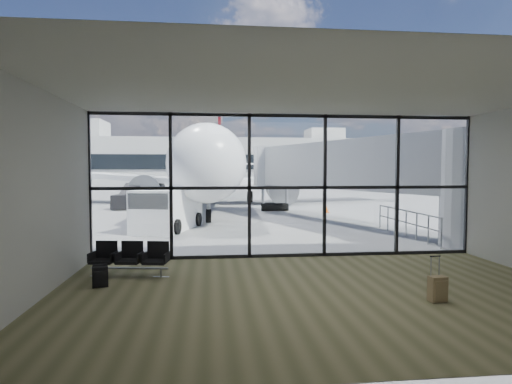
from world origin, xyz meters
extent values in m
plane|color=slate|center=(0.00, 40.00, 0.00)|extent=(220.00, 220.00, 0.00)
cube|color=brown|center=(0.00, -4.00, 0.01)|extent=(12.00, 8.00, 0.01)
cube|color=silver|center=(0.00, -4.00, 4.50)|extent=(12.00, 8.00, 0.02)
cube|color=beige|center=(0.00, -8.00, 2.25)|extent=(12.00, 0.02, 4.50)
cube|color=beige|center=(-6.00, -4.00, 2.25)|extent=(0.02, 8.00, 4.50)
cube|color=white|center=(0.00, 0.00, 2.25)|extent=(12.00, 0.04, 4.50)
cube|color=black|center=(0.00, 0.00, 0.06)|extent=(12.00, 0.12, 0.10)
cube|color=black|center=(0.00, 0.00, 2.20)|extent=(12.00, 0.12, 0.10)
cube|color=black|center=(0.00, 0.00, 4.44)|extent=(12.00, 0.12, 0.10)
cube|color=black|center=(-6.00, 0.00, 2.25)|extent=(0.10, 0.12, 4.50)
cube|color=black|center=(-3.60, 0.00, 2.25)|extent=(0.10, 0.12, 4.50)
cube|color=black|center=(-1.20, 0.00, 2.25)|extent=(0.10, 0.12, 4.50)
cube|color=black|center=(1.20, 0.00, 2.25)|extent=(0.10, 0.12, 4.50)
cube|color=black|center=(3.60, 0.00, 2.25)|extent=(0.10, 0.12, 4.50)
cube|color=black|center=(6.00, 0.00, 2.25)|extent=(0.10, 0.12, 4.50)
cylinder|color=#999B9E|center=(7.20, 1.00, 2.10)|extent=(2.80, 2.80, 4.20)
cube|color=#999B9E|center=(4.55, 8.00, 3.00)|extent=(7.45, 14.81, 2.40)
cube|color=#999B9E|center=(1.90, 15.00, 3.00)|extent=(2.60, 2.20, 2.60)
cylinder|color=gray|center=(1.10, 15.00, 0.90)|extent=(0.20, 0.20, 1.80)
cylinder|color=gray|center=(2.70, 15.00, 0.90)|extent=(0.20, 0.20, 1.80)
cylinder|color=black|center=(1.90, 15.00, 0.25)|extent=(1.80, 0.56, 0.56)
cylinder|color=gray|center=(5.60, 0.80, 0.55)|extent=(0.06, 0.06, 1.10)
cylinder|color=gray|center=(5.60, 1.70, 0.55)|extent=(0.06, 0.06, 1.10)
cylinder|color=gray|center=(5.60, 2.60, 0.55)|extent=(0.06, 0.06, 1.10)
cylinder|color=gray|center=(5.60, 3.50, 0.55)|extent=(0.06, 0.06, 1.10)
cylinder|color=gray|center=(5.60, 4.40, 0.55)|extent=(0.06, 0.06, 1.10)
cylinder|color=gray|center=(5.60, 5.30, 0.55)|extent=(0.06, 0.06, 1.10)
cylinder|color=gray|center=(5.60, 6.20, 0.55)|extent=(0.06, 0.06, 1.10)
cylinder|color=gray|center=(5.60, 3.50, 1.08)|extent=(0.06, 5.40, 0.06)
cylinder|color=gray|center=(5.60, 3.50, 0.60)|extent=(0.06, 5.40, 0.06)
cube|color=#ABABA6|center=(0.00, 62.00, 4.00)|extent=(80.00, 12.00, 8.00)
cube|color=black|center=(0.00, 55.90, 4.00)|extent=(80.00, 0.20, 2.40)
cube|color=#ABABA6|center=(-25.00, 62.00, 9.50)|extent=(10.00, 8.00, 3.00)
cube|color=#ABABA6|center=(18.00, 62.00, 9.00)|extent=(6.00, 6.00, 2.00)
cylinder|color=#382619|center=(-39.00, 72.00, 1.53)|extent=(0.50, 0.50, 3.06)
sphere|color=black|center=(-39.00, 72.00, 5.27)|extent=(5.61, 5.61, 5.61)
cylinder|color=#382619|center=(-33.00, 72.00, 1.71)|extent=(0.50, 0.50, 3.42)
sphere|color=black|center=(-33.00, 72.00, 5.89)|extent=(6.27, 6.27, 6.27)
cylinder|color=#382619|center=(-27.00, 72.00, 1.35)|extent=(0.50, 0.50, 2.70)
sphere|color=black|center=(-27.00, 72.00, 4.65)|extent=(4.95, 4.95, 4.95)
cylinder|color=#382619|center=(-21.00, 72.00, 1.53)|extent=(0.50, 0.50, 3.06)
sphere|color=black|center=(-21.00, 72.00, 5.27)|extent=(5.61, 5.61, 5.61)
cylinder|color=#382619|center=(-15.00, 72.00, 1.71)|extent=(0.50, 0.50, 3.42)
sphere|color=black|center=(-15.00, 72.00, 5.89)|extent=(6.27, 6.27, 6.27)
cube|color=gray|center=(-4.50, -2.04, 0.23)|extent=(2.00, 0.39, 0.04)
cube|color=black|center=(-5.18, -1.93, 0.40)|extent=(0.64, 0.61, 0.07)
cube|color=black|center=(-5.14, -1.68, 0.64)|extent=(0.57, 0.15, 0.50)
cube|color=black|center=(-4.50, -2.04, 0.40)|extent=(0.64, 0.61, 0.07)
cube|color=black|center=(-4.46, -1.78, 0.64)|extent=(0.57, 0.15, 0.50)
cube|color=black|center=(-3.82, -2.14, 0.40)|extent=(0.64, 0.61, 0.07)
cube|color=black|center=(-3.78, -1.89, 0.64)|extent=(0.57, 0.15, 0.50)
cylinder|color=gray|center=(-5.31, -1.91, 0.11)|extent=(0.05, 0.05, 0.23)
cylinder|color=gray|center=(-3.68, -2.16, 0.11)|extent=(0.05, 0.05, 0.23)
cube|color=black|center=(-5.00, -2.95, 0.24)|extent=(0.40, 0.31, 0.49)
cube|color=black|center=(-4.97, -3.08, 0.24)|extent=(0.30, 0.14, 0.33)
cylinder|color=black|center=(-5.03, -2.84, 0.49)|extent=(0.34, 0.17, 0.09)
cube|color=olive|center=(2.29, -4.90, 0.28)|extent=(0.38, 0.26, 0.53)
cube|color=olive|center=(2.30, -5.01, 0.28)|extent=(0.30, 0.07, 0.39)
cylinder|color=gray|center=(2.18, -4.81, 0.74)|extent=(0.02, 0.02, 0.44)
cylinder|color=gray|center=(2.37, -4.79, 0.74)|extent=(0.02, 0.02, 0.44)
cube|color=black|center=(2.28, -4.80, 0.95)|extent=(0.24, 0.06, 0.02)
cylinder|color=black|center=(2.18, -4.81, 0.03)|extent=(0.04, 0.06, 0.06)
cylinder|color=black|center=(2.37, -4.79, 0.03)|extent=(0.04, 0.06, 0.06)
cylinder|color=white|center=(-1.93, 22.42, 3.07)|extent=(5.08, 30.83, 3.79)
sphere|color=white|center=(-2.58, 7.08, 3.07)|extent=(3.79, 3.79, 3.79)
cone|color=white|center=(-1.17, 40.31, 3.38)|extent=(4.04, 6.29, 3.79)
cube|color=black|center=(-2.55, 7.69, 3.58)|extent=(2.30, 1.32, 0.51)
cube|color=white|center=(-10.58, 23.81, 2.20)|extent=(15.60, 8.62, 1.21)
cylinder|color=black|center=(-7.29, 21.62, 1.18)|extent=(2.29, 3.57, 2.15)
cube|color=white|center=(-4.47, 39.94, 3.48)|extent=(5.91, 3.19, 0.18)
cube|color=white|center=(6.80, 23.07, 2.20)|extent=(15.72, 7.47, 1.21)
cylinder|color=black|center=(3.34, 21.17, 1.18)|extent=(2.29, 3.57, 2.15)
cube|color=white|center=(2.08, 39.66, 3.48)|extent=(5.86, 2.75, 0.18)
cube|color=#5B0D12|center=(-1.17, 40.31, 6.75)|extent=(0.47, 3.90, 6.14)
cylinder|color=gray|center=(-2.49, 9.13, 0.72)|extent=(0.20, 0.20, 1.43)
cylinder|color=black|center=(-2.49, 9.13, 0.36)|extent=(0.29, 0.73, 0.72)
cylinder|color=black|center=(-4.77, 23.05, 0.46)|extent=(0.50, 1.00, 0.98)
cylinder|color=black|center=(0.95, 22.81, 0.46)|extent=(0.50, 1.00, 0.98)
cube|color=white|center=(-4.34, 6.79, 0.94)|extent=(3.07, 4.70, 1.89)
cube|color=black|center=(-4.81, 5.26, 1.46)|extent=(2.04, 1.60, 0.66)
cylinder|color=black|center=(-5.65, 5.71, 0.33)|extent=(0.42, 0.70, 0.66)
cylinder|color=black|center=(-3.85, 5.17, 0.33)|extent=(0.42, 0.70, 0.66)
cylinder|color=black|center=(-4.83, 8.42, 0.33)|extent=(0.42, 0.70, 0.66)
cylinder|color=black|center=(-3.03, 7.87, 0.33)|extent=(0.42, 0.70, 0.66)
cube|color=black|center=(-8.32, 17.77, 0.54)|extent=(1.54, 3.01, 0.98)
cube|color=black|center=(-8.25, 18.94, 1.27)|extent=(1.32, 2.51, 1.01)
cylinder|color=black|center=(-9.06, 16.83, 0.24)|extent=(0.22, 0.50, 0.49)
cylinder|color=black|center=(-7.69, 16.75, 0.24)|extent=(0.22, 0.50, 0.49)
cylinder|color=black|center=(-8.95, 18.78, 0.24)|extent=(0.22, 0.50, 0.49)
cylinder|color=black|center=(-7.58, 18.70, 0.24)|extent=(0.22, 0.50, 0.49)
cube|color=gold|center=(-11.94, 12.64, 0.44)|extent=(2.25, 3.07, 0.79)
cube|color=gray|center=(-12.15, 13.40, 1.57)|extent=(1.92, 2.51, 1.45)
cylinder|color=black|center=(-12.44, 11.49, 0.22)|extent=(0.30, 0.47, 0.43)
cylinder|color=black|center=(-10.92, 11.91, 0.22)|extent=(0.30, 0.47, 0.43)
cylinder|color=black|center=(-12.96, 13.38, 0.22)|extent=(0.30, 0.47, 0.43)
cylinder|color=black|center=(-11.45, 13.80, 0.22)|extent=(0.30, 0.47, 0.43)
cube|color=red|center=(-3.67, 14.37, 0.01)|extent=(0.40, 0.40, 0.03)
cone|color=red|center=(-3.67, 14.37, 0.29)|extent=(0.38, 0.38, 0.57)
cube|color=#E3560B|center=(5.00, 13.61, 0.02)|extent=(0.43, 0.43, 0.03)
cone|color=#E3560B|center=(5.00, 13.61, 0.31)|extent=(0.41, 0.41, 0.62)
camera|label=1|loc=(-2.42, -13.22, 2.77)|focal=30.00mm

